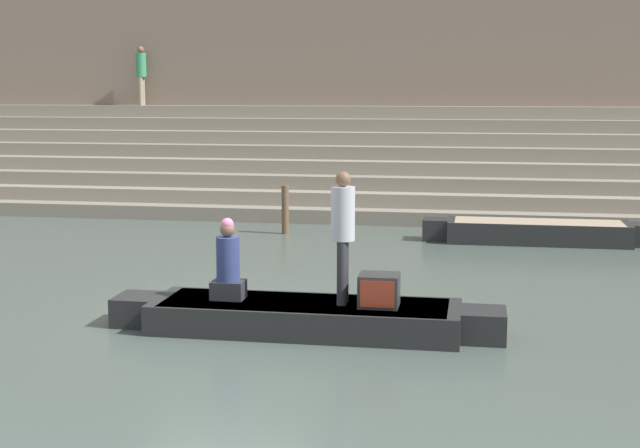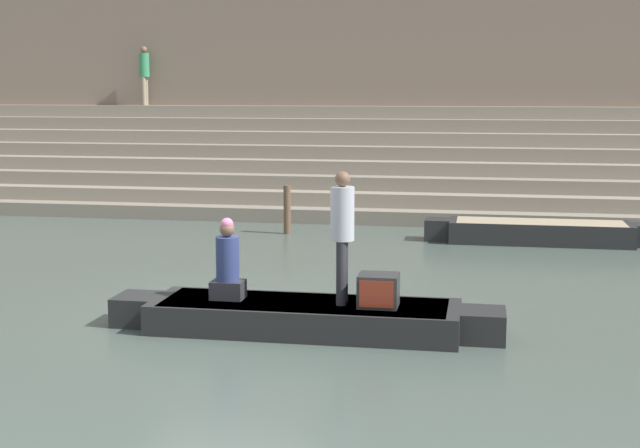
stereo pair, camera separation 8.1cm
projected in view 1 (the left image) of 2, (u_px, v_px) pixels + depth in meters
The scene contains 10 objects.
ground_plane at pixel (223, 315), 13.03m from camera, with size 120.00×120.00×0.00m, color #47544C.
ghat_steps at pixel (344, 172), 24.70m from camera, with size 36.00×4.99×2.78m.
back_wall at pixel (357, 56), 26.51m from camera, with size 34.20×1.28×8.56m.
rowboat_main at pixel (305, 316), 12.13m from camera, with size 5.39×1.38×0.41m.
person_standing at pixel (343, 227), 11.89m from camera, with size 0.32×0.32×1.80m.
person_rowing at pixel (228, 266), 12.25m from camera, with size 0.45×0.35×1.13m.
tv_set at pixel (379, 290), 11.86m from camera, with size 0.53×0.48×0.44m.
moored_boat_shore at pixel (538, 231), 19.12m from camera, with size 4.90×1.12×0.47m.
mooring_post at pixel (285, 210), 20.26m from camera, with size 0.16×0.16×1.11m, color brown.
person_on_steps at pixel (141, 71), 26.80m from camera, with size 0.31×0.31×1.76m.
Camera 1 is at (3.60, -12.24, 3.29)m, focal length 50.00 mm.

